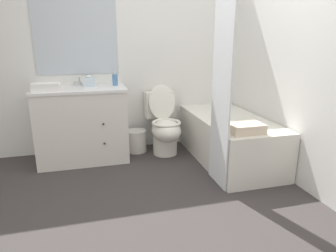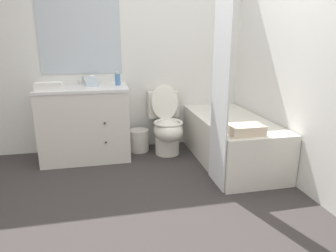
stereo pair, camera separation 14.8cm
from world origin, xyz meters
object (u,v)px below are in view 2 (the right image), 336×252
object	(u,v)px
wastebasket	(139,140)
hand_towel_folded	(49,86)
vanity_cabinet	(85,122)
tissue_box	(92,81)
sink_faucet	(83,82)
bath_towel_folded	(245,129)
toilet	(167,126)
bathtub	(231,139)
soap_dispenser	(118,79)

from	to	relation	value
wastebasket	hand_towel_folded	world-z (taller)	hand_towel_folded
vanity_cabinet	tissue_box	xyz separation A→B (m)	(0.11, 0.08, 0.48)
wastebasket	hand_towel_folded	distance (m)	1.27
sink_faucet	bath_towel_folded	world-z (taller)	sink_faucet
vanity_cabinet	hand_towel_folded	distance (m)	0.60
bath_towel_folded	sink_faucet	bearing A→B (deg)	140.67
toilet	vanity_cabinet	bearing A→B (deg)	177.38
tissue_box	vanity_cabinet	bearing A→B (deg)	-143.67
toilet	hand_towel_folded	xyz separation A→B (m)	(-1.31, -0.13, 0.56)
sink_faucet	hand_towel_folded	xyz separation A→B (m)	(-0.33, -0.38, 0.01)
vanity_cabinet	hand_towel_folded	size ratio (longest dim) A/B	3.67
vanity_cabinet	bath_towel_folded	bearing A→B (deg)	-34.48
bathtub	tissue_box	distance (m)	1.77
sink_faucet	soap_dispenser	distance (m)	0.43
toilet	bath_towel_folded	size ratio (longest dim) A/B	2.61
sink_faucet	hand_towel_folded	world-z (taller)	sink_faucet
hand_towel_folded	bath_towel_folded	world-z (taller)	hand_towel_folded
bathtub	bath_towel_folded	size ratio (longest dim) A/B	4.68
vanity_cabinet	soap_dispenser	world-z (taller)	soap_dispenser
soap_dispenser	hand_towel_folded	distance (m)	0.78
vanity_cabinet	wastebasket	bearing A→B (deg)	8.26
toilet	bathtub	world-z (taller)	toilet
tissue_box	soap_dispenser	xyz separation A→B (m)	(0.30, -0.02, 0.02)
wastebasket	bath_towel_folded	world-z (taller)	bath_towel_folded
vanity_cabinet	toilet	distance (m)	0.99
bathtub	hand_towel_folded	world-z (taller)	hand_towel_folded
bathtub	hand_towel_folded	bearing A→B (deg)	171.58
toilet	bathtub	size ratio (longest dim) A/B	0.56
vanity_cabinet	tissue_box	distance (m)	0.50
soap_dispenser	hand_towel_folded	xyz separation A→B (m)	(-0.74, -0.24, -0.03)
wastebasket	tissue_box	world-z (taller)	tissue_box
bath_towel_folded	toilet	bearing A→B (deg)	118.65
vanity_cabinet	wastebasket	xyz separation A→B (m)	(0.65, 0.09, -0.30)
toilet	tissue_box	world-z (taller)	tissue_box
soap_dispenser	vanity_cabinet	bearing A→B (deg)	-171.43
wastebasket	soap_dispenser	size ratio (longest dim) A/B	1.71
wastebasket	toilet	bearing A→B (deg)	-22.41
vanity_cabinet	hand_towel_folded	bearing A→B (deg)	-152.12
soap_dispenser	wastebasket	bearing A→B (deg)	7.72
sink_faucet	hand_towel_folded	size ratio (longest dim) A/B	0.51
soap_dispenser	hand_towel_folded	bearing A→B (deg)	-162.23
sink_faucet	wastebasket	distance (m)	1.00
hand_towel_folded	tissue_box	bearing A→B (deg)	30.14
toilet	wastebasket	world-z (taller)	toilet
wastebasket	bath_towel_folded	xyz separation A→B (m)	(0.89, -1.15, 0.43)
tissue_box	bath_towel_folded	bearing A→B (deg)	-38.58
wastebasket	hand_towel_folded	size ratio (longest dim) A/B	1.00
soap_dispenser	bath_towel_folded	distance (m)	1.62
bathtub	sink_faucet	bearing A→B (deg)	157.88
toilet	soap_dispenser	distance (m)	0.82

